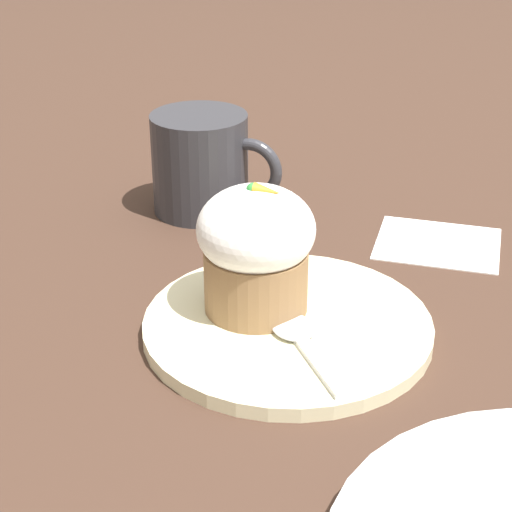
% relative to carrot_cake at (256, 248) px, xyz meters
% --- Properties ---
extents(ground_plane, '(4.00, 4.00, 0.00)m').
position_rel_carrot_cake_xyz_m(ground_plane, '(0.03, -0.01, -0.06)').
color(ground_plane, '#3D281E').
extents(dessert_plate, '(0.21, 0.21, 0.01)m').
position_rel_carrot_cake_xyz_m(dessert_plate, '(0.03, -0.01, -0.05)').
color(dessert_plate, beige).
rests_on(dessert_plate, ground_plane).
extents(carrot_cake, '(0.08, 0.08, 0.10)m').
position_rel_carrot_cake_xyz_m(carrot_cake, '(0.00, 0.00, 0.00)').
color(carrot_cake, olive).
rests_on(carrot_cake, dessert_plate).
extents(spoon, '(0.08, 0.09, 0.01)m').
position_rel_carrot_cake_xyz_m(spoon, '(0.04, -0.03, -0.05)').
color(spoon, silver).
rests_on(spoon, dessert_plate).
extents(coffee_cup, '(0.12, 0.09, 0.09)m').
position_rel_carrot_cake_xyz_m(coffee_cup, '(-0.11, 0.17, -0.01)').
color(coffee_cup, '#2D2D33').
rests_on(coffee_cup, ground_plane).
extents(paper_napkin, '(0.11, 0.10, 0.00)m').
position_rel_carrot_cake_xyz_m(paper_napkin, '(0.11, 0.17, -0.06)').
color(paper_napkin, white).
rests_on(paper_napkin, ground_plane).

